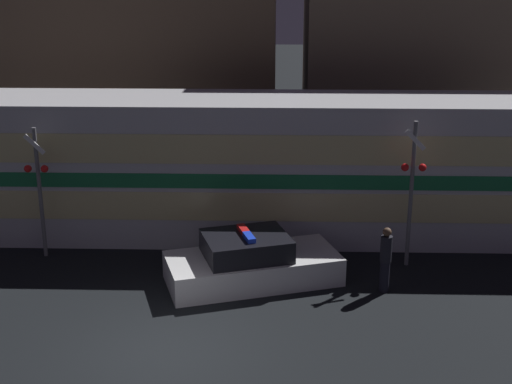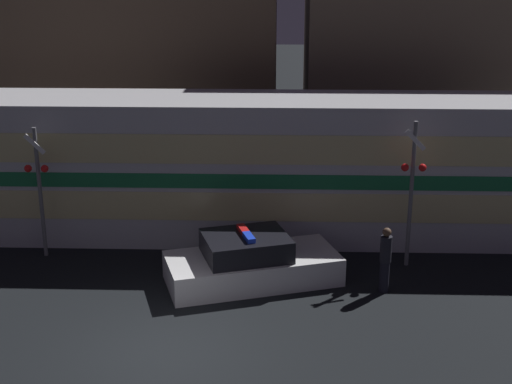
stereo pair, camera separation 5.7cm
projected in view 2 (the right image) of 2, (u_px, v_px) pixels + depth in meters
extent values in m
plane|color=black|center=(164.00, 353.00, 15.29)|extent=(120.00, 120.00, 0.00)
cube|color=silver|center=(259.00, 167.00, 21.47)|extent=(21.41, 2.97, 4.21)
cube|color=#19723F|center=(257.00, 182.00, 20.05)|extent=(20.99, 0.03, 0.42)
cube|color=beige|center=(257.00, 207.00, 20.28)|extent=(20.34, 0.02, 0.84)
cube|color=beige|center=(257.00, 150.00, 19.76)|extent=(20.34, 0.02, 0.84)
cube|color=silver|center=(253.00, 268.00, 18.61)|extent=(4.82, 3.21, 0.74)
cube|color=black|center=(246.00, 246.00, 18.37)|extent=(2.55, 2.28, 0.57)
cube|color=blue|center=(249.00, 237.00, 17.99)|extent=(0.37, 0.62, 0.12)
cube|color=red|center=(243.00, 229.00, 18.53)|extent=(0.37, 0.62, 0.12)
cylinder|color=black|center=(384.00, 277.00, 18.03)|extent=(0.25, 0.25, 0.82)
cylinder|color=black|center=(386.00, 249.00, 17.80)|extent=(0.29, 0.29, 0.68)
sphere|color=brown|center=(387.00, 232.00, 17.66)|extent=(0.22, 0.22, 0.22)
cylinder|color=slate|center=(411.00, 195.00, 19.12)|extent=(0.11, 0.11, 4.06)
sphere|color=red|center=(405.00, 167.00, 18.77)|extent=(0.21, 0.21, 0.21)
sphere|color=red|center=(423.00, 168.00, 18.75)|extent=(0.21, 0.21, 0.21)
cube|color=white|center=(415.00, 140.00, 18.58)|extent=(0.58, 0.03, 0.58)
cylinder|color=slate|center=(40.00, 193.00, 19.81)|extent=(0.11, 0.11, 3.74)
sphere|color=red|center=(28.00, 168.00, 19.47)|extent=(0.21, 0.21, 0.21)
sphere|color=red|center=(45.00, 169.00, 19.46)|extent=(0.21, 0.21, 0.21)
cube|color=white|center=(35.00, 144.00, 19.30)|extent=(0.58, 0.03, 0.58)
cube|color=brown|center=(121.00, 83.00, 27.32)|extent=(11.89, 4.09, 7.12)
cube|color=brown|center=(442.00, 39.00, 27.41)|extent=(10.44, 5.45, 10.31)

